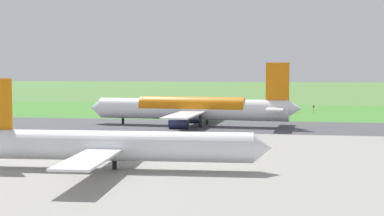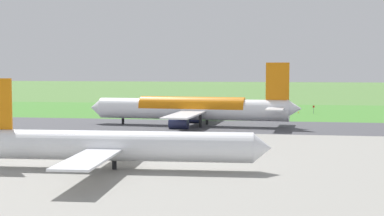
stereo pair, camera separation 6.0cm
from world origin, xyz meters
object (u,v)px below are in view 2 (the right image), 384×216
(traffic_cone_orange, at_px, (298,112))
(no_stopping_sign, at_px, (314,109))
(airliner_parked_mid, at_px, (112,145))
(airliner_main, at_px, (193,109))

(traffic_cone_orange, bearing_deg, no_stopping_sign, 147.63)
(no_stopping_sign, relative_size, traffic_cone_orange, 4.81)
(airliner_parked_mid, bearing_deg, traffic_cone_orange, -105.16)
(airliner_main, xyz_separation_m, traffic_cone_orange, (-26.73, -44.10, -4.08))
(airliner_parked_mid, xyz_separation_m, traffic_cone_orange, (-28.69, -105.86, -3.32))
(airliner_main, distance_m, no_stopping_sign, 51.82)
(traffic_cone_orange, bearing_deg, airliner_main, 58.77)
(airliner_main, xyz_separation_m, airliner_parked_mid, (1.95, 61.76, -0.75))
(airliner_parked_mid, distance_m, traffic_cone_orange, 109.72)
(airliner_parked_mid, relative_size, traffic_cone_orange, 82.05)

